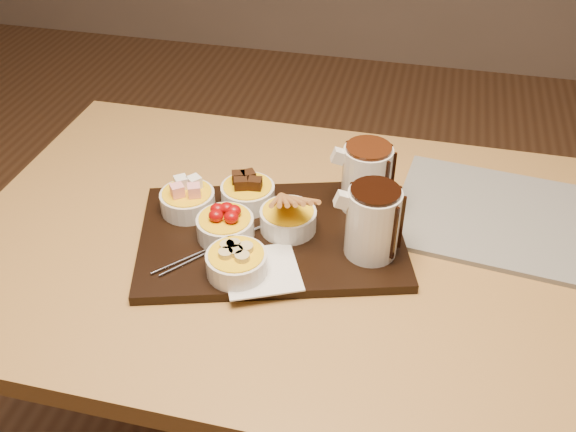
% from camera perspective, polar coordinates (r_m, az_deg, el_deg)
% --- Properties ---
extents(dining_table, '(1.20, 0.80, 0.75)m').
position_cam_1_polar(dining_table, '(1.21, 0.77, -5.62)').
color(dining_table, '#AA7D3F').
rests_on(dining_table, ground).
extents(serving_board, '(0.53, 0.42, 0.02)m').
position_cam_1_polar(serving_board, '(1.14, -1.47, -1.82)').
color(serving_board, black).
rests_on(serving_board, dining_table).
extents(napkin, '(0.16, 0.16, 0.00)m').
position_cam_1_polar(napkin, '(1.05, -2.36, -4.86)').
color(napkin, white).
rests_on(napkin, serving_board).
extents(bowl_marshmallows, '(0.10, 0.10, 0.04)m').
position_cam_1_polar(bowl_marshmallows, '(1.19, -8.90, 1.27)').
color(bowl_marshmallows, silver).
rests_on(bowl_marshmallows, serving_board).
extents(bowl_cake, '(0.10, 0.10, 0.04)m').
position_cam_1_polar(bowl_cake, '(1.19, -3.58, 1.89)').
color(bowl_cake, silver).
rests_on(bowl_cake, serving_board).
extents(bowl_strawberries, '(0.10, 0.10, 0.04)m').
position_cam_1_polar(bowl_strawberries, '(1.12, -5.59, -1.02)').
color(bowl_strawberries, silver).
rests_on(bowl_strawberries, serving_board).
extents(bowl_biscotti, '(0.10, 0.10, 0.04)m').
position_cam_1_polar(bowl_biscotti, '(1.13, 0.01, -0.35)').
color(bowl_biscotti, silver).
rests_on(bowl_biscotti, serving_board).
extents(bowl_bananas, '(0.10, 0.10, 0.04)m').
position_cam_1_polar(bowl_bananas, '(1.04, -4.58, -4.23)').
color(bowl_bananas, silver).
rests_on(bowl_bananas, serving_board).
extents(pitcher_dark_chocolate, '(0.11, 0.11, 0.12)m').
position_cam_1_polar(pitcher_dark_chocolate, '(1.06, 7.52, -0.61)').
color(pitcher_dark_chocolate, silver).
rests_on(pitcher_dark_chocolate, serving_board).
extents(pitcher_milk_chocolate, '(0.11, 0.11, 0.12)m').
position_cam_1_polar(pitcher_milk_chocolate, '(1.17, 6.97, 3.35)').
color(pitcher_milk_chocolate, silver).
rests_on(pitcher_milk_chocolate, serving_board).
extents(fondue_skewers, '(0.22, 0.19, 0.01)m').
position_cam_1_polar(fondue_skewers, '(1.11, -6.08, -2.47)').
color(fondue_skewers, silver).
rests_on(fondue_skewers, serving_board).
extents(newspaper, '(0.41, 0.34, 0.01)m').
position_cam_1_polar(newspaper, '(1.25, 18.30, -0.08)').
color(newspaper, beige).
rests_on(newspaper, dining_table).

